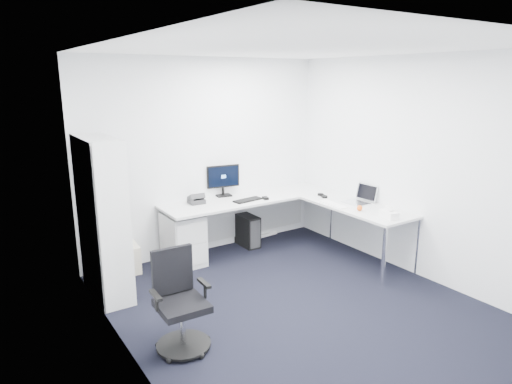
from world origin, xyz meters
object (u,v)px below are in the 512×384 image
l_desk (266,230)px  task_chair (182,303)px  monitor (223,180)px  bookshelf (103,218)px  laptop (356,195)px

l_desk → task_chair: size_ratio=2.87×
task_chair → monitor: 2.68m
monitor → bookshelf: bearing=-154.4°
bookshelf → task_chair: bearing=-80.3°
task_chair → laptop: laptop is taller
bookshelf → task_chair: size_ratio=1.97×
l_desk → laptop: (0.99, -0.70, 0.51)m
l_desk → bookshelf: bookshelf is taller
laptop → task_chair: bearing=-168.7°
task_chair → monitor: size_ratio=1.92×
bookshelf → task_chair: bookshelf is taller
l_desk → monitor: size_ratio=5.49×
l_desk → laptop: laptop is taller
l_desk → task_chair: bearing=-143.0°
l_desk → bookshelf: size_ratio=1.46×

